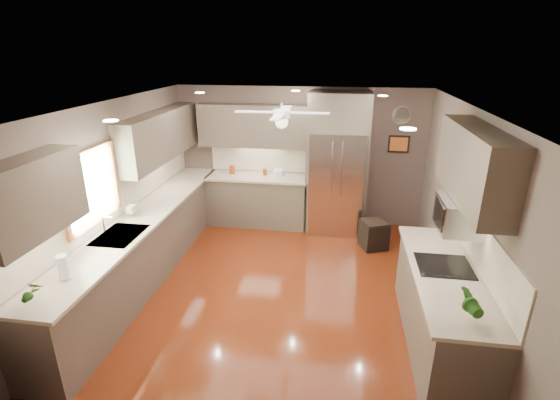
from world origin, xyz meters
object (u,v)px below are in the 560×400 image
(bowl, at_px, (278,175))
(paper_towel, at_px, (63,267))
(potted_plant_right, at_px, (469,302))
(microwave, at_px, (459,215))
(soap_bottle, at_px, (132,208))
(canister_a, at_px, (232,170))
(canister_d, at_px, (265,172))
(refrigerator, at_px, (337,166))
(stool, at_px, (374,234))
(potted_plant_left, at_px, (30,291))

(bowl, height_order, paper_towel, paper_towel)
(potted_plant_right, xyz_separation_m, microwave, (0.12, 1.05, 0.38))
(soap_bottle, height_order, bowl, soap_bottle)
(soap_bottle, distance_m, potted_plant_right, 4.33)
(potted_plant_right, distance_m, paper_towel, 3.84)
(canister_a, relative_size, canister_d, 1.43)
(paper_towel, bearing_deg, refrigerator, 54.57)
(canister_d, relative_size, stool, 0.22)
(stool, bearing_deg, bowl, 156.74)
(soap_bottle, distance_m, bowl, 2.73)
(refrigerator, height_order, stool, refrigerator)
(soap_bottle, xyz_separation_m, refrigerator, (2.77, 2.03, 0.14))
(canister_d, distance_m, paper_towel, 4.03)
(refrigerator, bearing_deg, soap_bottle, -143.72)
(refrigerator, bearing_deg, canister_d, 175.55)
(potted_plant_right, relative_size, stool, 0.64)
(canister_d, height_order, potted_plant_left, potted_plant_left)
(refrigerator, bearing_deg, potted_plant_right, -72.22)
(potted_plant_left, bearing_deg, stool, 46.39)
(potted_plant_left, bearing_deg, microwave, 19.86)
(microwave, bearing_deg, potted_plant_right, -96.64)
(canister_a, height_order, paper_towel, paper_towel)
(bowl, relative_size, stool, 0.45)
(potted_plant_left, height_order, stool, potted_plant_left)
(potted_plant_left, distance_m, bowl, 4.52)
(soap_bottle, distance_m, stool, 3.79)
(potted_plant_left, height_order, bowl, potted_plant_left)
(potted_plant_left, distance_m, refrigerator, 4.92)
(soap_bottle, bearing_deg, paper_towel, -85.40)
(microwave, distance_m, stool, 2.48)
(refrigerator, bearing_deg, microwave, -63.91)
(refrigerator, bearing_deg, paper_towel, -125.43)
(canister_a, bearing_deg, refrigerator, -2.80)
(paper_towel, bearing_deg, canister_a, 79.25)
(canister_a, bearing_deg, bowl, -1.09)
(canister_a, height_order, potted_plant_left, potted_plant_left)
(microwave, distance_m, paper_towel, 4.10)
(canister_d, distance_m, stool, 2.24)
(stool, xyz_separation_m, paper_towel, (-3.30, -3.05, 0.84))
(soap_bottle, bearing_deg, potted_plant_right, -23.42)
(potted_plant_left, distance_m, microwave, 4.25)
(microwave, bearing_deg, canister_d, 133.08)
(potted_plant_right, distance_m, stool, 3.26)
(bowl, distance_m, refrigerator, 1.07)
(canister_a, relative_size, refrigerator, 0.06)
(soap_bottle, bearing_deg, canister_d, 55.46)
(canister_a, xyz_separation_m, bowl, (0.87, -0.02, -0.05))
(stool, bearing_deg, canister_a, 163.74)
(potted_plant_left, height_order, refrigerator, refrigerator)
(soap_bottle, relative_size, paper_towel, 0.78)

